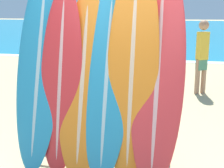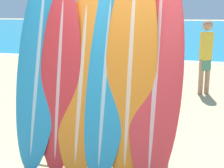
{
  "view_description": "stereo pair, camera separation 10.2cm",
  "coord_description": "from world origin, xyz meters",
  "px_view_note": "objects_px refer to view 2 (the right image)",
  "views": [
    {
      "loc": [
        0.72,
        -2.74,
        1.86
      ],
      "look_at": [
        -0.32,
        1.33,
        0.89
      ],
      "focal_mm": 50.0,
      "sensor_mm": 36.0,
      "label": 1
    },
    {
      "loc": [
        0.82,
        -2.72,
        1.86
      ],
      "look_at": [
        -0.32,
        1.33,
        0.89
      ],
      "focal_mm": 50.0,
      "sensor_mm": 36.0,
      "label": 2
    }
  ],
  "objects_px": {
    "surfboard_slot_3": "(105,82)",
    "surfboard_slot_4": "(130,70)",
    "surfboard_rack": "(94,134)",
    "person_near_water": "(206,55)",
    "surfboard_slot_2": "(81,84)",
    "person_mid_beach": "(111,47)",
    "surfboard_slot_1": "(60,79)",
    "surfboard_slot_5": "(156,74)",
    "surfboard_slot_0": "(39,66)"
  },
  "relations": [
    {
      "from": "surfboard_slot_3",
      "to": "surfboard_slot_4",
      "type": "height_order",
      "value": "surfboard_slot_4"
    },
    {
      "from": "surfboard_rack",
      "to": "person_near_water",
      "type": "height_order",
      "value": "person_near_water"
    },
    {
      "from": "surfboard_slot_3",
      "to": "surfboard_rack",
      "type": "bearing_deg",
      "value": -166.64
    },
    {
      "from": "surfboard_slot_2",
      "to": "surfboard_slot_3",
      "type": "height_order",
      "value": "surfboard_slot_3"
    },
    {
      "from": "surfboard_rack",
      "to": "person_mid_beach",
      "type": "bearing_deg",
      "value": 103.75
    },
    {
      "from": "surfboard_slot_1",
      "to": "surfboard_slot_3",
      "type": "xyz_separation_m",
      "value": [
        0.56,
        0.01,
        -0.0
      ]
    },
    {
      "from": "surfboard_rack",
      "to": "surfboard_slot_3",
      "type": "height_order",
      "value": "surfboard_slot_3"
    },
    {
      "from": "surfboard_slot_2",
      "to": "surfboard_slot_5",
      "type": "distance_m",
      "value": 0.87
    },
    {
      "from": "surfboard_slot_2",
      "to": "person_near_water",
      "type": "distance_m",
      "value": 4.31
    },
    {
      "from": "surfboard_slot_3",
      "to": "surfboard_slot_4",
      "type": "distance_m",
      "value": 0.32
    },
    {
      "from": "person_near_water",
      "to": "person_mid_beach",
      "type": "relative_size",
      "value": 1.1
    },
    {
      "from": "surfboard_slot_2",
      "to": "person_mid_beach",
      "type": "distance_m",
      "value": 5.81
    },
    {
      "from": "surfboard_slot_1",
      "to": "person_near_water",
      "type": "xyz_separation_m",
      "value": [
        1.71,
        4.07,
        -0.17
      ]
    },
    {
      "from": "surfboard_slot_2",
      "to": "surfboard_rack",
      "type": "bearing_deg",
      "value": -10.39
    },
    {
      "from": "surfboard_slot_2",
      "to": "person_near_water",
      "type": "height_order",
      "value": "surfboard_slot_2"
    },
    {
      "from": "surfboard_slot_3",
      "to": "surfboard_slot_0",
      "type": "bearing_deg",
      "value": 176.88
    },
    {
      "from": "surfboard_rack",
      "to": "surfboard_slot_4",
      "type": "height_order",
      "value": "surfboard_slot_4"
    },
    {
      "from": "surfboard_slot_3",
      "to": "surfboard_slot_4",
      "type": "xyz_separation_m",
      "value": [
        0.29,
        0.02,
        0.15
      ]
    },
    {
      "from": "surfboard_slot_2",
      "to": "surfboard_slot_5",
      "type": "relative_size",
      "value": 0.87
    },
    {
      "from": "surfboard_rack",
      "to": "surfboard_slot_5",
      "type": "relative_size",
      "value": 0.73
    },
    {
      "from": "surfboard_slot_2",
      "to": "person_mid_beach",
      "type": "xyz_separation_m",
      "value": [
        -1.24,
        5.67,
        -0.22
      ]
    },
    {
      "from": "surfboard_slot_4",
      "to": "surfboard_rack",
      "type": "bearing_deg",
      "value": -173.48
    },
    {
      "from": "surfboard_rack",
      "to": "surfboard_slot_1",
      "type": "distance_m",
      "value": 0.75
    },
    {
      "from": "surfboard_rack",
      "to": "surfboard_slot_2",
      "type": "distance_m",
      "value": 0.6
    },
    {
      "from": "surfboard_slot_5",
      "to": "surfboard_slot_0",
      "type": "bearing_deg",
      "value": 179.91
    },
    {
      "from": "surfboard_slot_1",
      "to": "surfboard_slot_2",
      "type": "bearing_deg",
      "value": 1.63
    },
    {
      "from": "surfboard_slot_2",
      "to": "surfboard_slot_5",
      "type": "height_order",
      "value": "surfboard_slot_5"
    },
    {
      "from": "surfboard_slot_0",
      "to": "surfboard_slot_3",
      "type": "bearing_deg",
      "value": -3.12
    },
    {
      "from": "person_near_water",
      "to": "surfboard_slot_4",
      "type": "bearing_deg",
      "value": 42.34
    },
    {
      "from": "surfboard_slot_4",
      "to": "surfboard_slot_5",
      "type": "bearing_deg",
      "value": 5.79
    },
    {
      "from": "surfboard_slot_1",
      "to": "surfboard_slot_5",
      "type": "distance_m",
      "value": 1.13
    },
    {
      "from": "surfboard_slot_1",
      "to": "surfboard_slot_3",
      "type": "distance_m",
      "value": 0.56
    },
    {
      "from": "surfboard_slot_3",
      "to": "surfboard_slot_2",
      "type": "bearing_deg",
      "value": -179.15
    },
    {
      "from": "surfboard_slot_2",
      "to": "surfboard_slot_3",
      "type": "xyz_separation_m",
      "value": [
        0.29,
        0.0,
        0.04
      ]
    },
    {
      "from": "surfboard_rack",
      "to": "person_near_water",
      "type": "bearing_deg",
      "value": 72.55
    },
    {
      "from": "surfboard_rack",
      "to": "surfboard_slot_0",
      "type": "xyz_separation_m",
      "value": [
        -0.71,
        0.08,
        0.76
      ]
    },
    {
      "from": "surfboard_slot_1",
      "to": "surfboard_slot_5",
      "type": "bearing_deg",
      "value": 2.87
    },
    {
      "from": "surfboard_slot_2",
      "to": "surfboard_slot_5",
      "type": "bearing_deg",
      "value": 3.25
    },
    {
      "from": "surfboard_slot_2",
      "to": "surfboard_slot_3",
      "type": "distance_m",
      "value": 0.29
    },
    {
      "from": "surfboard_rack",
      "to": "surfboard_slot_2",
      "type": "relative_size",
      "value": 0.84
    },
    {
      "from": "surfboard_slot_0",
      "to": "surfboard_slot_4",
      "type": "relative_size",
      "value": 1.0
    },
    {
      "from": "surfboard_slot_0",
      "to": "person_mid_beach",
      "type": "xyz_separation_m",
      "value": [
        -0.68,
        5.62,
        -0.4
      ]
    },
    {
      "from": "surfboard_slot_4",
      "to": "person_mid_beach",
      "type": "xyz_separation_m",
      "value": [
        -1.81,
        5.65,
        -0.4
      ]
    },
    {
      "from": "surfboard_slot_4",
      "to": "surfboard_slot_3",
      "type": "bearing_deg",
      "value": -176.81
    },
    {
      "from": "surfboard_slot_1",
      "to": "person_near_water",
      "type": "bearing_deg",
      "value": 67.27
    },
    {
      "from": "surfboard_slot_0",
      "to": "surfboard_slot_1",
      "type": "relative_size",
      "value": 1.13
    },
    {
      "from": "surfboard_slot_0",
      "to": "surfboard_slot_2",
      "type": "xyz_separation_m",
      "value": [
        0.56,
        -0.05,
        -0.18
      ]
    },
    {
      "from": "surfboard_slot_3",
      "to": "surfboard_slot_5",
      "type": "xyz_separation_m",
      "value": [
        0.56,
        0.04,
        0.12
      ]
    },
    {
      "from": "surfboard_slot_4",
      "to": "person_near_water",
      "type": "distance_m",
      "value": 4.15
    },
    {
      "from": "surfboard_slot_5",
      "to": "surfboard_rack",
      "type": "bearing_deg",
      "value": -173.77
    }
  ]
}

